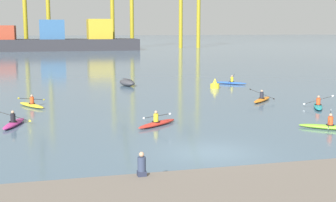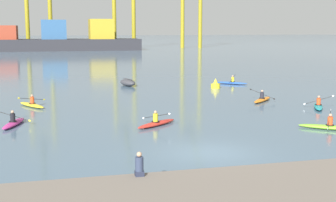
{
  "view_description": "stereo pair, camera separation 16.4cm",
  "coord_description": "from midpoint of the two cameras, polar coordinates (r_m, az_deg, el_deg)",
  "views": [
    {
      "loc": [
        -7.27,
        -20.24,
        5.86
      ],
      "look_at": [
        0.97,
        12.29,
        0.6
      ],
      "focal_mm": 49.44,
      "sensor_mm": 36.0,
      "label": 1
    },
    {
      "loc": [
        -7.11,
        -20.28,
        5.86
      ],
      "look_at": [
        0.97,
        12.29,
        0.6
      ],
      "focal_mm": 49.44,
      "sensor_mm": 36.0,
      "label": 2
    }
  ],
  "objects": [
    {
      "name": "kayak_magenta",
      "position": [
        29.79,
        -18.63,
        -2.57
      ],
      "size": [
        2.15,
        3.44,
        0.99
      ],
      "color": "#C13384",
      "rests_on": "ground"
    },
    {
      "name": "kayak_orange",
      "position": [
        38.45,
        11.39,
        0.22
      ],
      "size": [
        2.82,
        2.84,
        1.01
      ],
      "color": "orange",
      "rests_on": "ground"
    },
    {
      "name": "kayak_yellow",
      "position": [
        36.5,
        -16.6,
        -0.43
      ],
      "size": [
        2.26,
        3.23,
        0.95
      ],
      "color": "yellow",
      "rests_on": "ground"
    },
    {
      "name": "kayak_blue",
      "position": [
        49.84,
        7.69,
        2.27
      ],
      "size": [
        3.03,
        2.6,
        1.01
      ],
      "color": "#2856B2",
      "rests_on": "ground"
    },
    {
      "name": "ground_plane",
      "position": [
        22.29,
        5.16,
        -6.37
      ],
      "size": [
        800.0,
        800.0,
        0.0
      ],
      "primitive_type": "plane",
      "color": "slate"
    },
    {
      "name": "capsized_dinghy",
      "position": [
        47.94,
        -5.17,
        2.27
      ],
      "size": [
        1.85,
        2.81,
        0.76
      ],
      "color": "#38383D",
      "rests_on": "ground"
    },
    {
      "name": "kayak_teal",
      "position": [
        36.25,
        17.89,
        -0.55
      ],
      "size": [
        2.19,
        3.26,
        1.03
      ],
      "color": "teal",
      "rests_on": "ground"
    },
    {
      "name": "kayak_lime",
      "position": [
        28.81,
        19.03,
        -2.97
      ],
      "size": [
        3.09,
        2.51,
        1.08
      ],
      "color": "#7ABC2D",
      "rests_on": "ground"
    },
    {
      "name": "seated_onlooker",
      "position": [
        16.84,
        -3.55,
        -7.91
      ],
      "size": [
        0.32,
        0.3,
        0.9
      ],
      "color": "#23283D",
      "rests_on": "stone_quay"
    },
    {
      "name": "kayak_red",
      "position": [
        28.22,
        -1.54,
        -2.72
      ],
      "size": [
        3.05,
        2.57,
        0.95
      ],
      "color": "red",
      "rests_on": "ground"
    },
    {
      "name": "container_barge",
      "position": [
        129.56,
        -13.88,
        7.28
      ],
      "size": [
        46.13,
        10.3,
        8.45
      ],
      "color": "#28282D",
      "rests_on": "ground"
    },
    {
      "name": "channel_buoy",
      "position": [
        46.14,
        5.7,
        2.02
      ],
      "size": [
        0.9,
        0.9,
        1.0
      ],
      "color": "yellow",
      "rests_on": "ground"
    }
  ]
}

